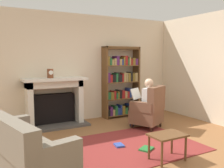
% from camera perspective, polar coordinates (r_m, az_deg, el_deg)
% --- Properties ---
extents(ground, '(14.00, 14.00, 0.00)m').
position_cam_1_polar(ground, '(4.38, 6.71, -15.40)').
color(ground, '#8F5D36').
extents(back_wall, '(5.60, 0.10, 2.70)m').
position_cam_1_polar(back_wall, '(6.32, -6.75, 3.81)').
color(back_wall, beige).
rests_on(back_wall, ground).
extents(side_wall_right, '(0.10, 5.20, 2.70)m').
position_cam_1_polar(side_wall_right, '(6.79, 19.00, 3.68)').
color(side_wall_right, beige).
rests_on(side_wall_right, ground).
extents(area_rug, '(2.40, 1.80, 0.01)m').
position_cam_1_polar(area_rug, '(4.61, 4.47, -14.18)').
color(area_rug, maroon).
rests_on(area_rug, ground).
extents(fireplace, '(1.48, 0.64, 1.15)m').
position_cam_1_polar(fireplace, '(5.89, -13.33, -3.80)').
color(fireplace, '#4C4742').
rests_on(fireplace, ground).
extents(mantel_clock, '(0.14, 0.14, 0.21)m').
position_cam_1_polar(mantel_clock, '(5.69, -14.28, 2.40)').
color(mantel_clock, brown).
rests_on(mantel_clock, fireplace).
extents(bookshelf, '(1.04, 0.32, 1.90)m').
position_cam_1_polar(bookshelf, '(6.61, 2.18, 0.23)').
color(bookshelf, brown).
rests_on(bookshelf, ground).
extents(armchair_reading, '(0.85, 0.85, 0.97)m').
position_cam_1_polar(armchair_reading, '(5.63, 8.72, -6.02)').
color(armchair_reading, '#331E14').
rests_on(armchair_reading, ground).
extents(seated_reader, '(0.52, 0.60, 1.14)m').
position_cam_1_polar(seated_reader, '(5.64, 7.67, -3.94)').
color(seated_reader, silver).
rests_on(seated_reader, ground).
extents(sofa_floral, '(1.08, 1.82, 0.85)m').
position_cam_1_polar(sofa_floral, '(3.66, -20.22, -14.79)').
color(sofa_floral, '#736959').
rests_on(sofa_floral, ground).
extents(side_table, '(0.56, 0.39, 0.42)m').
position_cam_1_polar(side_table, '(3.97, 12.88, -12.26)').
color(side_table, brown).
rests_on(side_table, ground).
extents(scattered_books, '(0.58, 0.64, 0.03)m').
position_cam_1_polar(scattered_books, '(4.47, 5.35, -14.54)').
color(scattered_books, '#334CA5').
rests_on(scattered_books, area_rug).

